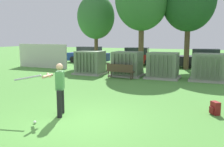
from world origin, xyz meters
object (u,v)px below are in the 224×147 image
(batter, at_px, (58,86))
(parked_car_leftmost, at_px, (88,55))
(transformer_mid_west, at_px, (127,64))
(parked_car_right_of_center, at_px, (204,59))
(transformer_west, at_px, (90,63))
(park_bench, at_px, (120,70))
(parked_car_left_of_center, at_px, (136,56))
(transformer_mid_east, at_px, (163,66))
(sports_ball, at_px, (35,122))
(backpack, at_px, (215,108))
(transformer_east, at_px, (208,68))

(batter, relative_size, parked_car_leftmost, 0.41)
(transformer_mid_west, relative_size, parked_car_right_of_center, 0.49)
(transformer_west, relative_size, batter, 1.21)
(park_bench, distance_m, batter, 7.70)
(transformer_mid_west, relative_size, parked_car_leftmost, 0.49)
(transformer_west, height_order, parked_car_left_of_center, same)
(park_bench, bearing_deg, batter, -84.05)
(park_bench, relative_size, parked_car_right_of_center, 0.42)
(batter, bearing_deg, transformer_mid_east, 79.50)
(park_bench, distance_m, parked_car_left_of_center, 8.25)
(sports_ball, xyz_separation_m, backpack, (4.98, 3.10, 0.17))
(parked_car_leftmost, xyz_separation_m, parked_car_left_of_center, (5.01, 0.12, 0.00))
(transformer_west, bearing_deg, transformer_mid_west, 4.27)
(parked_car_right_of_center, bearing_deg, transformer_east, -84.89)
(batter, bearing_deg, sports_ball, -101.16)
(transformer_mid_east, distance_m, parked_car_right_of_center, 6.92)
(sports_ball, relative_size, parked_car_leftmost, 0.02)
(transformer_east, bearing_deg, park_bench, -165.53)
(transformer_west, height_order, parked_car_right_of_center, same)
(transformer_mid_west, bearing_deg, parked_car_leftmost, 134.12)
(transformer_mid_east, bearing_deg, sports_ball, -100.56)
(transformer_east, height_order, sports_ball, transformer_east)
(transformer_mid_west, distance_m, backpack, 8.68)
(backpack, height_order, parked_car_leftmost, parked_car_leftmost)
(parked_car_right_of_center, bearing_deg, parked_car_leftmost, 178.86)
(transformer_mid_west, xyz_separation_m, parked_car_left_of_center, (-1.61, 6.95, -0.04))
(transformer_west, bearing_deg, transformer_east, 2.75)
(backpack, bearing_deg, transformer_mid_west, 129.63)
(transformer_mid_west, height_order, transformer_mid_east, same)
(transformer_east, height_order, batter, batter)
(backpack, distance_m, parked_car_right_of_center, 13.34)
(sports_ball, bearing_deg, parked_car_left_of_center, 97.36)
(parked_car_leftmost, bearing_deg, sports_ball, -66.64)
(sports_ball, xyz_separation_m, parked_car_right_of_center, (3.91, 16.39, 0.71))
(transformer_mid_east, distance_m, backpack, 7.42)
(park_bench, distance_m, parked_car_right_of_center, 8.98)
(transformer_mid_west, bearing_deg, transformer_mid_east, 0.52)
(transformer_west, relative_size, transformer_east, 1.00)
(parked_car_right_of_center, bearing_deg, park_bench, -120.20)
(batter, bearing_deg, transformer_east, 64.39)
(transformer_mid_east, relative_size, transformer_east, 1.00)
(transformer_east, distance_m, parked_car_left_of_center, 9.50)
(sports_ball, bearing_deg, transformer_mid_west, 93.20)
(park_bench, bearing_deg, transformer_east, 14.47)
(sports_ball, bearing_deg, parked_car_leftmost, 113.36)
(backpack, distance_m, parked_car_left_of_center, 15.39)
(parked_car_right_of_center, bearing_deg, sports_ball, -103.43)
(transformer_mid_west, xyz_separation_m, transformer_mid_east, (2.37, 0.02, 0.00))
(parked_car_leftmost, height_order, parked_car_right_of_center, same)
(transformer_mid_west, height_order, transformer_east, same)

